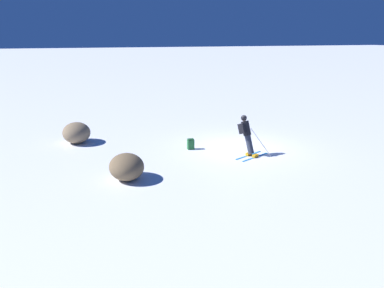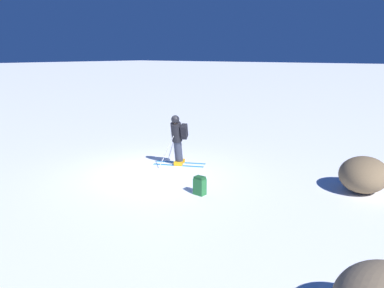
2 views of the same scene
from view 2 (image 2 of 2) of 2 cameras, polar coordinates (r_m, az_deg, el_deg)
ground_plane at (r=11.80m, az=-5.82°, el=-4.48°), size 300.00×300.00×0.00m
skier at (r=12.16m, az=-2.18°, el=0.96°), size 1.39×1.74×1.80m
spare_backpack at (r=9.96m, az=1.19°, el=-6.38°), size 0.23×0.31×0.50m
exposed_boulder_1 at (r=11.10m, az=24.69°, el=-4.25°), size 1.49×1.26×0.97m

